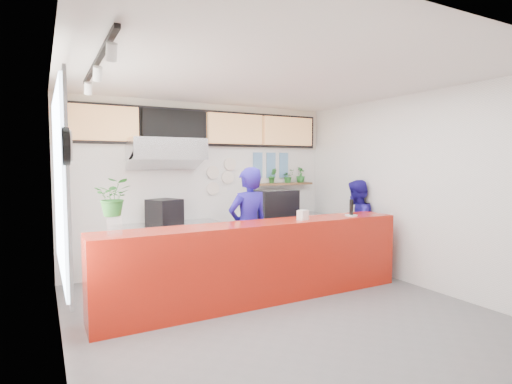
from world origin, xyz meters
name	(u,v)px	position (x,y,z in m)	size (l,w,h in m)	color
floor	(275,310)	(0.00, 0.00, 0.00)	(5.00, 5.00, 0.00)	slate
ceiling	(275,77)	(0.00, 0.00, 3.00)	(5.00, 5.00, 0.00)	silver
wall_back	(205,186)	(0.00, 2.50, 1.50)	(5.00, 5.00, 0.00)	white
wall_left	(58,206)	(-2.50, 0.00, 1.50)	(5.00, 5.00, 0.00)	white
wall_right	(410,190)	(2.50, 0.00, 1.50)	(5.00, 5.00, 0.00)	white
service_counter	(260,262)	(0.00, 0.40, 0.55)	(4.50, 0.60, 1.10)	#AD1B0C
cream_band	(204,125)	(0.00, 2.49, 2.60)	(5.00, 0.02, 0.80)	beige
prep_bench	(167,250)	(-0.80, 2.20, 0.45)	(1.80, 0.60, 0.90)	#B2B5BA
panini_oven	(164,212)	(-0.83, 2.20, 1.11)	(0.46, 0.46, 0.41)	black
extraction_hood	(166,149)	(-0.80, 2.15, 2.15)	(1.20, 0.70, 0.35)	#B2B5BA
hood_lip	(167,161)	(-0.80, 2.15, 1.95)	(1.20, 0.70, 0.08)	#B2B5BA
right_bench	(282,238)	(1.50, 2.20, 0.45)	(1.80, 0.60, 0.90)	#B2B5BA
espresso_machine	(275,203)	(1.33, 2.20, 1.15)	(0.77, 0.55, 0.50)	black
espresso_tray	(275,191)	(1.33, 2.20, 1.38)	(0.61, 0.42, 0.06)	#B0B1B8
herb_shelf	(282,184)	(1.60, 2.40, 1.50)	(1.40, 0.18, 0.04)	brown
menu_board_far_left	(103,123)	(-1.75, 2.38, 2.55)	(1.10, 0.10, 0.55)	tan
menu_board_mid_left	(174,126)	(-0.59, 2.38, 2.55)	(1.10, 0.10, 0.55)	black
menu_board_mid_right	(235,129)	(0.57, 2.38, 2.55)	(1.10, 0.10, 0.55)	tan
menu_board_far_right	(288,131)	(1.73, 2.38, 2.55)	(1.10, 0.10, 0.55)	tan
soffit	(205,128)	(0.00, 2.46, 2.55)	(4.80, 0.04, 0.65)	black
window_pane	(60,184)	(-2.47, 0.30, 1.70)	(0.04, 2.20, 1.90)	silver
window_frame	(62,184)	(-2.45, 0.30, 1.70)	(0.03, 2.30, 2.00)	#B2B5BA
wall_clock_rim	(66,146)	(-2.46, -0.90, 2.05)	(0.30, 0.30, 0.05)	black
wall_clock_face	(70,146)	(-2.43, -0.90, 2.05)	(0.26, 0.26, 0.02)	white
track_rail	(97,62)	(-2.10, 0.00, 2.94)	(0.05, 2.40, 0.04)	black
dec_plate_a	(213,172)	(0.15, 2.47, 1.75)	(0.24, 0.24, 0.03)	silver
dec_plate_b	(228,177)	(0.45, 2.47, 1.65)	(0.24, 0.24, 0.03)	silver
dec_plate_c	(213,188)	(0.15, 2.47, 1.45)	(0.24, 0.24, 0.03)	silver
dec_plate_d	(230,164)	(0.50, 2.47, 1.90)	(0.24, 0.24, 0.03)	silver
photo_frame_a	(258,159)	(1.10, 2.48, 2.00)	(0.20, 0.02, 0.25)	#598CBF
photo_frame_b	(271,159)	(1.40, 2.48, 2.00)	(0.20, 0.02, 0.25)	#598CBF
photo_frame_c	(284,159)	(1.70, 2.48, 2.00)	(0.20, 0.02, 0.25)	#598CBF
photo_frame_d	(258,172)	(1.10, 2.48, 1.75)	(0.20, 0.02, 0.25)	#598CBF
photo_frame_e	(271,172)	(1.40, 2.48, 1.75)	(0.20, 0.02, 0.25)	#598CBF
photo_frame_f	(284,171)	(1.70, 2.48, 1.75)	(0.20, 0.02, 0.25)	#598CBF
staff_center	(248,228)	(0.11, 0.96, 0.93)	(0.68, 0.45, 1.86)	navy
staff_right	(356,225)	(2.31, 1.01, 0.81)	(0.79, 0.61, 1.62)	navy
herb_a	(257,176)	(1.03, 2.40, 1.66)	(0.15, 0.10, 0.29)	#236424
herb_b	(273,176)	(1.39, 2.40, 1.67)	(0.16, 0.13, 0.29)	#236424
herb_c	(288,176)	(1.75, 2.40, 1.65)	(0.24, 0.21, 0.27)	#236424
herb_d	(301,175)	(2.06, 2.40, 1.68)	(0.18, 0.16, 0.32)	#236424
glass_vase	(115,226)	(-1.92, 0.33, 1.20)	(0.17, 0.17, 0.21)	silver
basil_vase	(114,197)	(-1.92, 0.33, 1.54)	(0.39, 0.34, 0.43)	#236424
napkin_holder	(303,215)	(0.67, 0.33, 1.17)	(0.16, 0.10, 0.14)	white
white_plate	(351,215)	(1.59, 0.34, 1.11)	(0.19, 0.19, 0.01)	white
pepper_mill	(351,207)	(1.59, 0.34, 1.23)	(0.06, 0.06, 0.24)	black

